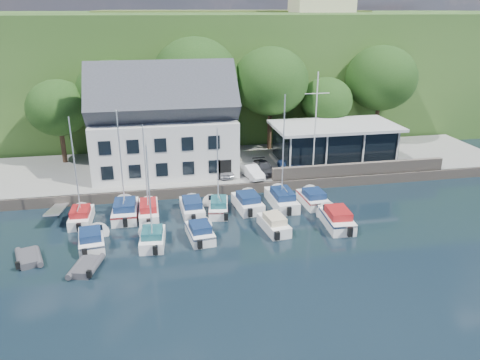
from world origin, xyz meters
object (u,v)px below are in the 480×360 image
at_px(boat_r1_4, 218,167).
at_px(dinghy_1, 86,266).
at_px(car_blue, 294,165).
at_px(boat_r1_0, 76,175).
at_px(boat_r2_3, 274,222).
at_px(boat_r1_6, 283,155).
at_px(boat_r2_0, 91,238).
at_px(boat_r1_2, 146,168).
at_px(car_white, 252,171).
at_px(boat_r1_7, 313,197).
at_px(boat_r2_4, 337,217).
at_px(harbor_building, 164,129).
at_px(car_silver, 224,169).
at_px(dinghy_0, 29,257).
at_px(boat_r2_2, 200,231).
at_px(boat_r1_1, 121,164).
at_px(boat_r1_3, 192,206).
at_px(flagpole, 315,125).
at_px(boat_r2_1, 149,193).
at_px(boat_r1_5, 248,201).
at_px(car_dgrey, 264,167).
at_px(club_pavilion, 334,143).

height_order(boat_r1_4, dinghy_1, boat_r1_4).
xyz_separation_m(car_blue, boat_r1_0, (-20.27, -6.42, 2.58)).
bearing_deg(boat_r1_0, boat_r2_3, -14.48).
xyz_separation_m(boat_r1_6, boat_r2_0, (-16.01, -4.83, -4.06)).
bearing_deg(boat_r1_2, car_white, 27.49).
bearing_deg(boat_r1_7, boat_r2_4, -87.51).
xyz_separation_m(harbor_building, car_silver, (5.58, -2.72, -3.72)).
relative_size(car_silver, boat_r1_0, 0.44).
relative_size(car_blue, boat_r2_4, 0.55).
relative_size(car_silver, car_white, 1.00).
distance_m(car_silver, dinghy_0, 20.19).
relative_size(boat_r1_4, boat_r2_2, 1.70).
bearing_deg(boat_r2_0, boat_r1_6, 9.74).
bearing_deg(boat_r2_4, car_blue, 94.57).
xyz_separation_m(harbor_building, boat_r1_1, (-3.84, -8.90, -0.61)).
bearing_deg(boat_r1_3, flagpole, 19.67).
relative_size(car_blue, boat_r1_2, 0.40).
height_order(car_silver, boat_r2_0, car_silver).
relative_size(car_blue, boat_r1_1, 0.37).
relative_size(boat_r1_2, boat_r2_3, 1.65).
bearing_deg(dinghy_1, boat_r2_1, 47.20).
distance_m(boat_r1_6, boat_r2_2, 10.26).
bearing_deg(boat_r1_7, boat_r2_1, -163.15).
height_order(boat_r1_3, boat_r1_6, boat_r1_6).
relative_size(boat_r1_0, boat_r2_4, 1.32).
bearing_deg(boat_r1_1, car_white, 24.42).
xyz_separation_m(flagpole, boat_r1_3, (-12.64, -5.08, -5.34)).
bearing_deg(boat_r1_6, car_white, 105.87).
height_order(car_silver, boat_r1_6, boat_r1_6).
relative_size(boat_r1_3, boat_r2_0, 1.11).
bearing_deg(boat_r1_5, boat_r1_3, 175.97).
distance_m(boat_r1_2, boat_r1_6, 11.78).
distance_m(car_white, boat_r2_4, 11.20).
distance_m(boat_r1_6, boat_r1_7, 4.97).
height_order(boat_r1_6, boat_r2_3, boat_r1_6).
xyz_separation_m(harbor_building, car_dgrey, (9.71, -2.77, -3.80)).
bearing_deg(boat_r1_7, harbor_building, 141.22).
height_order(boat_r2_0, boat_r2_4, boat_r2_4).
xyz_separation_m(car_dgrey, boat_r1_3, (-7.95, -6.55, -0.81)).
bearing_deg(dinghy_0, car_silver, 21.03).
distance_m(car_blue, boat_r1_2, 16.30).
distance_m(boat_r1_2, dinghy_1, 9.93).
xyz_separation_m(flagpole, boat_r1_4, (-10.36, -5.24, -1.90)).
bearing_deg(boat_r1_4, boat_r1_5, 16.04).
bearing_deg(boat_r2_1, boat_r1_0, 143.39).
relative_size(boat_r1_5, dinghy_0, 1.94).
distance_m(boat_r1_0, boat_r2_3, 16.28).
distance_m(car_silver, car_blue, 7.29).
distance_m(club_pavilion, boat_r2_2, 21.15).
relative_size(boat_r1_0, dinghy_0, 2.87).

